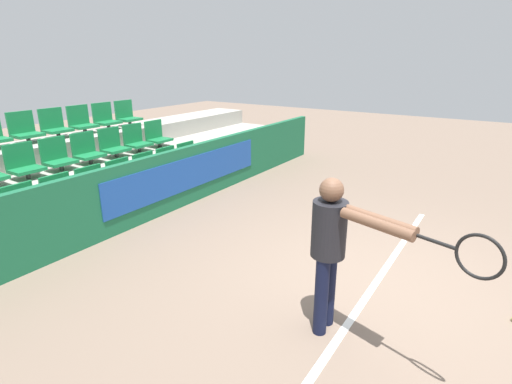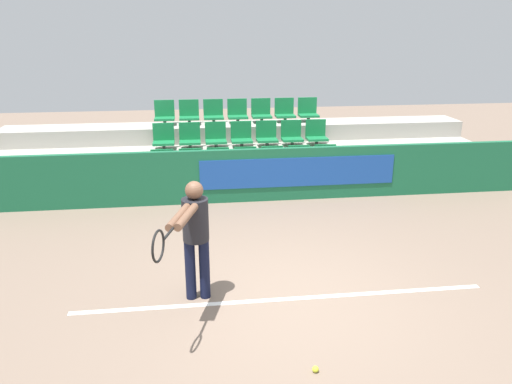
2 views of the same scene
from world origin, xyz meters
The scene contains 29 objects.
ground_plane centered at (0.00, 0.00, 0.00)m, with size 30.00×30.00×0.00m, color #7A6656.
court_baseline centered at (0.00, 0.02, 0.00)m, with size 5.21×0.08×0.01m.
barrier_wall centered at (0.02, 3.73, 0.52)m, with size 10.96×0.14×1.04m.
bleacher_tier_front centered at (0.00, 4.25, 0.18)m, with size 10.56×0.88×0.36m.
bleacher_tier_middle centered at (0.00, 5.13, 0.36)m, with size 10.56×0.88×0.73m.
bleacher_tier_back centered at (0.00, 6.02, 0.55)m, with size 10.56×0.88×1.09m.
stadium_chair_0 centered at (-1.67, 4.37, 0.60)m, with size 0.45×0.37×0.54m.
stadium_chair_1 centered at (-1.11, 4.37, 0.60)m, with size 0.45×0.37×0.54m.
stadium_chair_2 centered at (-0.56, 4.37, 0.60)m, with size 0.45×0.37×0.54m.
stadium_chair_3 centered at (0.00, 4.37, 0.60)m, with size 0.45×0.37×0.54m.
stadium_chair_4 centered at (0.56, 4.37, 0.60)m, with size 0.45×0.37×0.54m.
stadium_chair_5 centered at (1.11, 4.37, 0.60)m, with size 0.45×0.37×0.54m.
stadium_chair_6 centered at (1.67, 4.37, 0.60)m, with size 0.45×0.37×0.54m.
stadium_chair_7 centered at (-1.67, 5.25, 0.96)m, with size 0.45×0.37×0.54m.
stadium_chair_8 centered at (-1.11, 5.25, 0.96)m, with size 0.45×0.37×0.54m.
stadium_chair_9 centered at (-0.56, 5.25, 0.96)m, with size 0.45×0.37×0.54m.
stadium_chair_10 centered at (0.00, 5.25, 0.96)m, with size 0.45×0.37×0.54m.
stadium_chair_11 centered at (0.56, 5.25, 0.96)m, with size 0.45×0.37×0.54m.
stadium_chair_12 centered at (1.11, 5.25, 0.96)m, with size 0.45×0.37×0.54m.
stadium_chair_13 centered at (1.67, 5.25, 0.96)m, with size 0.45×0.37×0.54m.
stadium_chair_14 centered at (-1.67, 6.13, 1.32)m, with size 0.45×0.37×0.54m.
stadium_chair_15 centered at (-1.11, 6.13, 1.32)m, with size 0.45×0.37×0.54m.
stadium_chair_16 centered at (-0.56, 6.13, 1.32)m, with size 0.45×0.37×0.54m.
stadium_chair_17 centered at (0.00, 6.13, 1.32)m, with size 0.45×0.37×0.54m.
stadium_chair_18 centered at (0.56, 6.13, 1.32)m, with size 0.45×0.37×0.54m.
stadium_chair_19 centered at (1.11, 6.13, 1.32)m, with size 0.45×0.37×0.54m.
stadium_chair_20 centered at (1.67, 6.13, 1.32)m, with size 0.45×0.37×0.54m.
tennis_player centered at (-1.07, 0.13, 0.95)m, with size 0.57×1.52×1.53m.
tennis_ball centered at (0.07, -1.38, 0.03)m, with size 0.07×0.07×0.07m.
Camera 2 is at (-1.03, -5.38, 3.27)m, focal length 35.00 mm.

